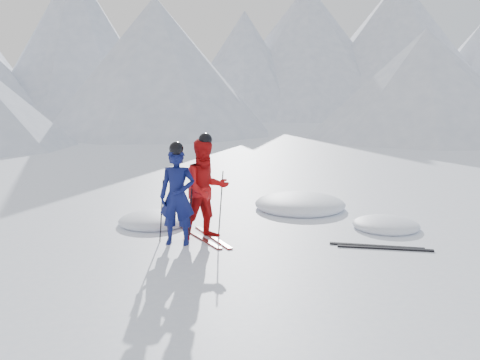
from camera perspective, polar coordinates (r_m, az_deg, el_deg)
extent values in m
plane|color=white|center=(10.21, 10.46, -6.34)|extent=(160.00, 160.00, 0.00)
cone|color=#B2BCD1|center=(50.67, -17.80, 14.41)|extent=(23.96, 23.96, 14.35)
cone|color=#B2BCD1|center=(60.68, -9.81, 12.77)|extent=(17.69, 17.69, 11.93)
cone|color=#B2BCD1|center=(53.43, 0.51, 12.73)|extent=(19.63, 19.63, 10.85)
cone|color=#B2BCD1|center=(57.66, 7.46, 14.09)|extent=(23.31, 23.31, 14.15)
cone|color=#B2BCD1|center=(59.65, 17.20, 13.95)|extent=(28.94, 28.94, 14.88)
cone|color=#B2BCD1|center=(32.97, 19.89, 10.09)|extent=(14.00, 14.00, 6.50)
cone|color=#B2BCD1|center=(35.35, -9.36, 12.53)|extent=(16.00, 16.00, 9.00)
imported|color=#0C134B|center=(9.48, -7.05, -1.84)|extent=(0.75, 0.58, 1.82)
imported|color=red|center=(9.79, -3.84, -1.04)|extent=(1.14, 1.01, 1.95)
cylinder|color=black|center=(9.69, -8.80, -3.46)|extent=(0.12, 0.09, 1.21)
cylinder|color=black|center=(9.79, -5.57, -3.25)|extent=(0.12, 0.07, 1.21)
cylinder|color=black|center=(10.08, -5.62, -2.62)|extent=(0.13, 0.10, 1.29)
cylinder|color=black|center=(10.02, -2.17, -2.66)|extent=(0.13, 0.09, 1.29)
cube|color=black|center=(10.01, -4.47, -6.45)|extent=(0.72, 1.61, 0.03)
cube|color=black|center=(10.02, -3.09, -6.41)|extent=(0.61, 1.65, 0.03)
cube|color=black|center=(9.77, 15.07, -7.17)|extent=(1.63, 0.66, 0.03)
cube|color=black|center=(9.68, 15.96, -7.38)|extent=(1.65, 0.61, 0.03)
ellipsoid|color=white|center=(11.20, -9.57, -4.85)|extent=(1.55, 1.55, 0.34)
ellipsoid|color=white|center=(11.13, 16.04, -5.20)|extent=(1.39, 1.39, 0.31)
ellipsoid|color=white|center=(12.54, 6.74, -3.18)|extent=(2.21, 2.21, 0.49)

